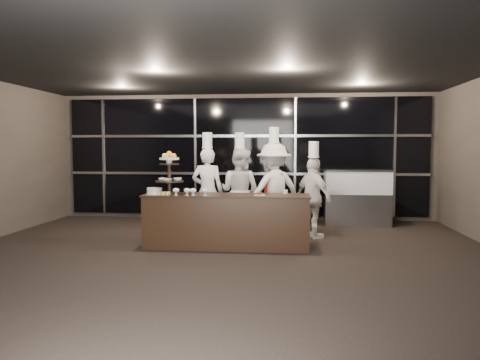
# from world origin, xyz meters

# --- Properties ---
(room) EXTENTS (10.00, 10.00, 10.00)m
(room) POSITION_xyz_m (0.00, 0.00, 1.50)
(room) COLOR black
(room) RESTS_ON ground
(window_wall) EXTENTS (8.60, 0.10, 2.80)m
(window_wall) POSITION_xyz_m (0.00, 4.94, 1.50)
(window_wall) COLOR black
(window_wall) RESTS_ON ground
(buffet_counter) EXTENTS (2.84, 0.74, 0.92)m
(buffet_counter) POSITION_xyz_m (-0.02, 1.67, 0.47)
(buffet_counter) COLOR black
(buffet_counter) RESTS_ON ground
(display_stand) EXTENTS (0.48, 0.48, 0.74)m
(display_stand) POSITION_xyz_m (-1.02, 1.67, 1.34)
(display_stand) COLOR black
(display_stand) RESTS_ON buffet_counter
(compotes) EXTENTS (0.60, 0.11, 0.12)m
(compotes) POSITION_xyz_m (-0.61, 1.45, 1.00)
(compotes) COLOR silver
(compotes) RESTS_ON buffet_counter
(layer_cake) EXTENTS (0.30, 0.30, 0.11)m
(layer_cake) POSITION_xyz_m (-1.27, 1.62, 0.97)
(layer_cake) COLOR white
(layer_cake) RESTS_ON buffet_counter
(pastry_squares) EXTENTS (0.20, 0.13, 0.05)m
(pastry_squares) POSITION_xyz_m (-1.07, 1.50, 0.95)
(pastry_squares) COLOR #E4D56F
(pastry_squares) RESTS_ON buffet_counter
(small_plate) EXTENTS (0.20, 0.20, 0.05)m
(small_plate) POSITION_xyz_m (0.55, 1.57, 0.94)
(small_plate) COLOR white
(small_plate) RESTS_ON buffet_counter
(chef_cup) EXTENTS (0.08, 0.08, 0.07)m
(chef_cup) POSITION_xyz_m (0.98, 1.92, 0.96)
(chef_cup) COLOR white
(chef_cup) RESTS_ON buffet_counter
(display_case) EXTENTS (1.44, 0.63, 1.24)m
(display_case) POSITION_xyz_m (2.56, 4.30, 0.69)
(display_case) COLOR #A5A5AA
(display_case) RESTS_ON ground
(chef_a) EXTENTS (0.66, 0.46, 2.02)m
(chef_a) POSITION_xyz_m (-0.55, 2.84, 0.89)
(chef_a) COLOR silver
(chef_a) RESTS_ON ground
(chef_b) EXTENTS (1.02, 0.93, 2.01)m
(chef_b) POSITION_xyz_m (0.08, 2.86, 0.87)
(chef_b) COLOR silver
(chef_b) RESTS_ON ground
(chef_c) EXTENTS (1.35, 1.20, 2.11)m
(chef_c) POSITION_xyz_m (0.75, 2.72, 0.91)
(chef_c) COLOR silver
(chef_c) RESTS_ON ground
(chef_d) EXTENTS (0.85, 0.94, 1.84)m
(chef_d) POSITION_xyz_m (1.51, 2.63, 0.79)
(chef_d) COLOR white
(chef_d) RESTS_ON ground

